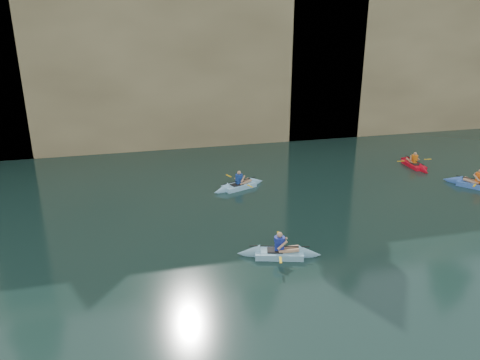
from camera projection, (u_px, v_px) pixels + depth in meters
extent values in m
cube|color=tan|center=(140.00, 43.00, 35.05)|extent=(70.00, 16.00, 12.00)
cube|color=tan|center=(179.00, 55.00, 28.86)|extent=(24.00, 2.40, 11.40)
cube|color=tan|center=(456.00, 60.00, 33.71)|extent=(26.00, 2.40, 9.84)
cube|color=black|center=(84.00, 127.00, 28.29)|extent=(3.50, 1.00, 3.20)
cube|color=black|center=(302.00, 106.00, 31.28)|extent=(5.00, 1.00, 4.50)
cube|color=#7EB9D3|center=(279.00, 253.00, 16.59)|extent=(2.43, 1.36, 0.26)
cone|color=#7EB9D3|center=(310.00, 254.00, 16.55)|extent=(0.98, 0.92, 0.72)
cone|color=#7EB9D3|center=(248.00, 253.00, 16.63)|extent=(0.98, 0.92, 0.72)
cube|color=black|center=(275.00, 251.00, 16.56)|extent=(0.65, 0.58, 0.04)
cube|color=navy|center=(279.00, 244.00, 16.46)|extent=(0.37, 0.29, 0.48)
sphere|color=tan|center=(280.00, 235.00, 16.35)|extent=(0.20, 0.20, 0.20)
cylinder|color=black|center=(279.00, 246.00, 16.50)|extent=(2.04, 0.63, 0.04)
cube|color=yellow|center=(278.00, 234.00, 17.40)|extent=(0.19, 0.43, 0.02)
cube|color=yellow|center=(281.00, 260.00, 15.60)|extent=(0.19, 0.43, 0.02)
cube|color=red|center=(414.00, 165.00, 26.23)|extent=(0.74, 2.22, 0.23)
cone|color=red|center=(404.00, 159.00, 27.18)|extent=(0.66, 0.80, 0.63)
cone|color=red|center=(424.00, 170.00, 25.28)|extent=(0.66, 0.80, 0.63)
cube|color=black|center=(415.00, 164.00, 26.06)|extent=(0.42, 0.57, 0.04)
cube|color=orange|center=(415.00, 159.00, 26.12)|extent=(0.20, 0.29, 0.42)
sphere|color=tan|center=(415.00, 154.00, 26.02)|extent=(0.18, 0.18, 0.18)
cylinder|color=black|center=(414.00, 160.00, 26.14)|extent=(0.11, 1.87, 0.04)
cube|color=yellow|center=(401.00, 161.00, 25.98)|extent=(0.42, 0.10, 0.02)
cube|color=yellow|center=(428.00, 159.00, 26.30)|extent=(0.42, 0.10, 0.02)
cube|color=#98D9FF|center=(239.00, 186.00, 23.01)|extent=(2.37, 1.48, 0.25)
cone|color=#98D9FF|center=(256.00, 182.00, 23.59)|extent=(0.99, 0.92, 0.68)
cone|color=#98D9FF|center=(221.00, 190.00, 22.43)|extent=(0.99, 0.92, 0.68)
cube|color=black|center=(237.00, 185.00, 22.89)|extent=(0.67, 0.59, 0.04)
cube|color=navy|center=(239.00, 179.00, 22.89)|extent=(0.36, 0.30, 0.45)
sphere|color=tan|center=(239.00, 173.00, 22.78)|extent=(0.19, 0.19, 0.19)
cylinder|color=black|center=(239.00, 181.00, 22.92)|extent=(1.88, 0.76, 0.04)
cube|color=yellow|center=(229.00, 176.00, 23.61)|extent=(0.23, 0.42, 0.02)
cube|color=yellow|center=(250.00, 186.00, 22.23)|extent=(0.23, 0.42, 0.02)
cube|color=#3E70D3|center=(478.00, 185.00, 23.07)|extent=(2.19, 2.49, 0.26)
cone|color=#3E70D3|center=(452.00, 180.00, 23.77)|extent=(1.13, 1.16, 0.72)
cube|color=orange|center=(479.00, 178.00, 22.94)|extent=(0.37, 0.39, 0.48)
cylinder|color=black|center=(479.00, 180.00, 22.98)|extent=(1.35, 1.69, 0.04)
cube|color=yellow|center=(474.00, 185.00, 22.26)|extent=(0.38, 0.32, 0.02)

